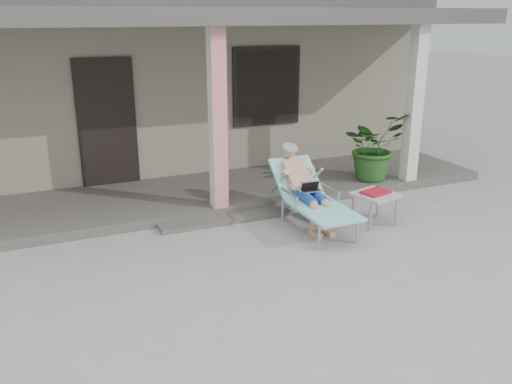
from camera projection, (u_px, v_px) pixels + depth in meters
name	position (u px, v px, depth m)	size (l,w,h in m)	color
ground	(282.00, 275.00, 6.36)	(60.00, 60.00, 0.00)	#9E9E99
house	(149.00, 76.00, 11.50)	(10.40, 5.40, 3.30)	gray
porch_deck	(202.00, 194.00, 8.95)	(10.00, 2.00, 0.15)	#605B56
porch_overhang	(198.00, 23.00, 8.05)	(10.00, 2.30, 2.85)	silver
porch_step	(227.00, 219.00, 7.96)	(2.00, 0.30, 0.07)	#605B56
lounger	(309.00, 178.00, 7.65)	(0.68, 1.78, 1.15)	#B7B7BC
side_table	(375.00, 196.00, 7.79)	(0.67, 0.67, 0.49)	#B2B2AD
potted_palm	(373.00, 146.00, 9.36)	(1.06, 0.92, 1.18)	#26591E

